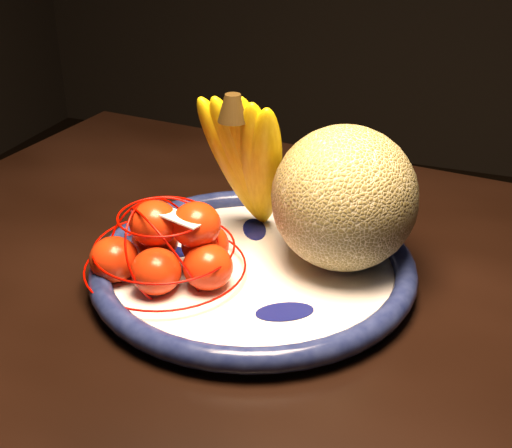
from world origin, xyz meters
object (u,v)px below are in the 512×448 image
(dining_table, at_px, (402,385))
(banana_bunch, at_px, (250,157))
(mandarin_bag, at_px, (169,248))
(fruit_bowl, at_px, (253,268))
(cantaloupe, at_px, (344,198))

(dining_table, height_order, banana_bunch, banana_bunch)
(mandarin_bag, bearing_deg, fruit_bowl, 29.32)
(dining_table, distance_m, mandarin_bag, 0.31)
(banana_bunch, bearing_deg, dining_table, -19.56)
(dining_table, height_order, mandarin_bag, mandarin_bag)
(dining_table, distance_m, fruit_bowl, 0.22)
(banana_bunch, xyz_separation_m, mandarin_bag, (-0.05, -0.13, -0.07))
(dining_table, xyz_separation_m, mandarin_bag, (-0.28, -0.01, 0.13))
(cantaloupe, bearing_deg, banana_bunch, 166.81)
(fruit_bowl, distance_m, mandarin_bag, 0.11)
(banana_bunch, bearing_deg, cantaloupe, -5.48)
(fruit_bowl, height_order, banana_bunch, banana_bunch)
(cantaloupe, relative_size, banana_bunch, 0.80)
(dining_table, relative_size, mandarin_bag, 7.83)
(banana_bunch, distance_m, mandarin_bag, 0.16)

